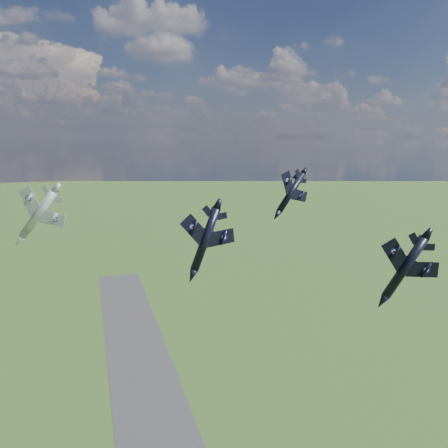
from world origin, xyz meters
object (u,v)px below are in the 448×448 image
object	(u,v)px
jet_right_navy	(405,267)
jet_left_silver	(38,214)
jet_high_navy	(291,193)
jet_lead_navy	(205,239)

from	to	relation	value
jet_right_navy	jet_left_silver	bearing A→B (deg)	159.78
jet_right_navy	jet_high_navy	size ratio (longest dim) A/B	0.96
jet_right_navy	jet_high_navy	bearing A→B (deg)	110.41
jet_lead_navy	jet_left_silver	distance (m)	36.68
jet_right_navy	jet_left_silver	distance (m)	68.62
jet_left_silver	jet_high_navy	bearing A→B (deg)	15.27
jet_right_navy	jet_left_silver	size ratio (longest dim) A/B	0.82
jet_right_navy	jet_high_navy	distance (m)	37.06
jet_lead_navy	jet_left_silver	xyz separation A→B (m)	(-28.66, 22.80, 2.09)
jet_high_navy	jet_left_silver	distance (m)	52.76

